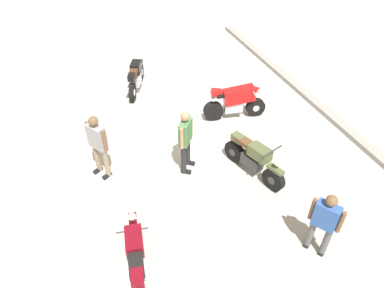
{
  "coord_description": "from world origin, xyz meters",
  "views": [
    {
      "loc": [
        8.05,
        -2.49,
        6.25
      ],
      "look_at": [
        1.64,
        -0.25,
        0.75
      ],
      "focal_mm": 32.49,
      "sensor_mm": 36.0,
      "label": 1
    }
  ],
  "objects_px": {
    "motorcycle_olive_vintage": "(254,159)",
    "person_in_blue_shirt": "(324,222)",
    "motorcycle_maroon_cruiser": "(136,258)",
    "person_in_green_shirt": "(186,137)",
    "person_in_gray_shirt": "(98,142)",
    "motorcycle_black_cruiser": "(136,77)",
    "motorcycle_red_sportbike": "(236,101)"
  },
  "relations": [
    {
      "from": "motorcycle_olive_vintage",
      "to": "person_in_blue_shirt",
      "type": "xyz_separation_m",
      "value": [
        2.5,
        0.18,
        0.43
      ]
    },
    {
      "from": "person_in_blue_shirt",
      "to": "motorcycle_olive_vintage",
      "type": "bearing_deg",
      "value": 59.76
    },
    {
      "from": "motorcycle_maroon_cruiser",
      "to": "person_in_green_shirt",
      "type": "distance_m",
      "value": 3.2
    },
    {
      "from": "motorcycle_olive_vintage",
      "to": "person_in_gray_shirt",
      "type": "xyz_separation_m",
      "value": [
        -1.26,
        -3.6,
        0.53
      ]
    },
    {
      "from": "person_in_blue_shirt",
      "to": "motorcycle_black_cruiser",
      "type": "bearing_deg",
      "value": 70.85
    },
    {
      "from": "motorcycle_black_cruiser",
      "to": "motorcycle_olive_vintage",
      "type": "bearing_deg",
      "value": -136.94
    },
    {
      "from": "motorcycle_maroon_cruiser",
      "to": "motorcycle_olive_vintage",
      "type": "bearing_deg",
      "value": -53.68
    },
    {
      "from": "motorcycle_black_cruiser",
      "to": "person_in_green_shirt",
      "type": "height_order",
      "value": "person_in_green_shirt"
    },
    {
      "from": "motorcycle_black_cruiser",
      "to": "motorcycle_red_sportbike",
      "type": "xyz_separation_m",
      "value": [
        2.67,
        2.53,
        0.07
      ]
    },
    {
      "from": "motorcycle_olive_vintage",
      "to": "motorcycle_maroon_cruiser",
      "type": "relative_size",
      "value": 0.91
    },
    {
      "from": "person_in_gray_shirt",
      "to": "person_in_green_shirt",
      "type": "bearing_deg",
      "value": 132.32
    },
    {
      "from": "motorcycle_red_sportbike",
      "to": "person_in_blue_shirt",
      "type": "xyz_separation_m",
      "value": [
        4.98,
        -0.46,
        0.32
      ]
    },
    {
      "from": "person_in_gray_shirt",
      "to": "person_in_blue_shirt",
      "type": "relative_size",
      "value": 1.08
    },
    {
      "from": "motorcycle_maroon_cruiser",
      "to": "person_in_gray_shirt",
      "type": "distance_m",
      "value": 3.14
    },
    {
      "from": "motorcycle_olive_vintage",
      "to": "person_in_blue_shirt",
      "type": "bearing_deg",
      "value": -15.58
    },
    {
      "from": "motorcycle_black_cruiser",
      "to": "person_in_gray_shirt",
      "type": "distance_m",
      "value": 4.28
    },
    {
      "from": "motorcycle_black_cruiser",
      "to": "motorcycle_olive_vintage",
      "type": "relative_size",
      "value": 1.04
    },
    {
      "from": "motorcycle_maroon_cruiser",
      "to": "person_in_green_shirt",
      "type": "height_order",
      "value": "person_in_green_shirt"
    },
    {
      "from": "motorcycle_olive_vintage",
      "to": "person_in_gray_shirt",
      "type": "relative_size",
      "value": 1.08
    },
    {
      "from": "motorcycle_maroon_cruiser",
      "to": "person_in_blue_shirt",
      "type": "distance_m",
      "value": 3.63
    },
    {
      "from": "motorcycle_maroon_cruiser",
      "to": "person_in_gray_shirt",
      "type": "relative_size",
      "value": 1.19
    },
    {
      "from": "motorcycle_olive_vintage",
      "to": "person_in_gray_shirt",
      "type": "bearing_deg",
      "value": -128.89
    },
    {
      "from": "person_in_gray_shirt",
      "to": "person_in_blue_shirt",
      "type": "distance_m",
      "value": 5.33
    },
    {
      "from": "motorcycle_olive_vintage",
      "to": "motorcycle_red_sportbike",
      "type": "bearing_deg",
      "value": 145.85
    },
    {
      "from": "motorcycle_olive_vintage",
      "to": "person_in_blue_shirt",
      "type": "distance_m",
      "value": 2.54
    },
    {
      "from": "person_in_green_shirt",
      "to": "motorcycle_maroon_cruiser",
      "type": "bearing_deg",
      "value": -89.48
    },
    {
      "from": "person_in_blue_shirt",
      "to": "motorcycle_red_sportbike",
      "type": "bearing_deg",
      "value": 50.37
    },
    {
      "from": "person_in_green_shirt",
      "to": "motorcycle_olive_vintage",
      "type": "bearing_deg",
      "value": 10.22
    },
    {
      "from": "person_in_green_shirt",
      "to": "person_in_blue_shirt",
      "type": "bearing_deg",
      "value": -26.1
    },
    {
      "from": "motorcycle_maroon_cruiser",
      "to": "person_in_gray_shirt",
      "type": "xyz_separation_m",
      "value": [
        -3.09,
        -0.23,
        0.49
      ]
    },
    {
      "from": "motorcycle_maroon_cruiser",
      "to": "person_in_blue_shirt",
      "type": "height_order",
      "value": "person_in_blue_shirt"
    },
    {
      "from": "person_in_green_shirt",
      "to": "person_in_blue_shirt",
      "type": "relative_size",
      "value": 1.09
    }
  ]
}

